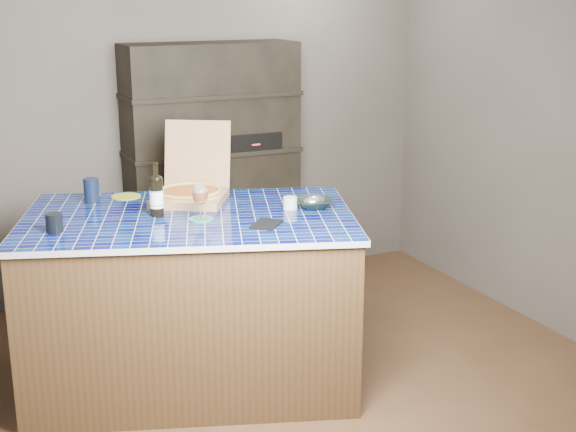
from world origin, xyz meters
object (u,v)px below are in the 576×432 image
kitchen_island (191,299)px  pizza_box (190,191)px  mead_bottle (156,195)px  bowl (314,203)px  wine_glass (200,195)px  dvd_case (266,224)px

kitchen_island → pizza_box: pizza_box is taller
mead_bottle → pizza_box: bearing=40.3°
mead_bottle → bowl: mead_bottle is taller
mead_bottle → kitchen_island: bearing=-21.8°
bowl → kitchen_island: bearing=167.6°
mead_bottle → wine_glass: 0.26m
mead_bottle → wine_glass: mead_bottle is taller
bowl → pizza_box: bearing=142.9°
mead_bottle → dvd_case: 0.63m
kitchen_island → dvd_case: bearing=-31.0°
kitchen_island → mead_bottle: 0.62m
wine_glass → dvd_case: 0.39m
kitchen_island → mead_bottle: mead_bottle is taller
bowl → wine_glass: bearing=176.7°
mead_bottle → bowl: 0.87m
pizza_box → bowl: (0.57, -0.43, -0.04)m
mead_bottle → wine_glass: bearing=-42.9°
pizza_box → bowl: bearing=-5.8°
mead_bottle → dvd_case: mead_bottle is taller
kitchen_island → mead_bottle: size_ratio=6.98×
pizza_box → wine_glass: bearing=-69.5°
mead_bottle → wine_glass: (0.19, -0.17, 0.02)m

